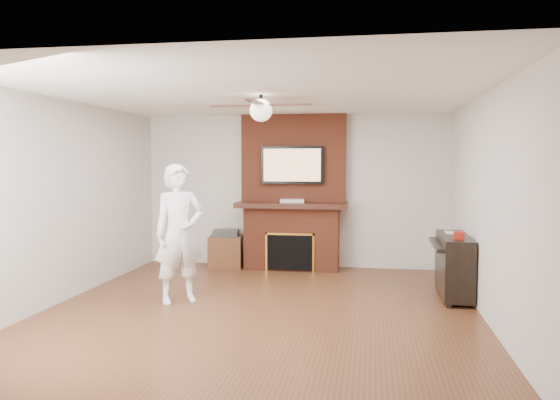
% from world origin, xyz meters
% --- Properties ---
extents(room_shell, '(5.36, 5.86, 2.86)m').
position_xyz_m(room_shell, '(0.00, 0.00, 1.25)').
color(room_shell, '#4F2B17').
rests_on(room_shell, ground).
extents(fireplace, '(1.78, 0.64, 2.50)m').
position_xyz_m(fireplace, '(0.00, 2.55, 1.00)').
color(fireplace, brown).
rests_on(fireplace, ground).
extents(tv, '(1.00, 0.08, 0.60)m').
position_xyz_m(tv, '(0.00, 2.50, 1.68)').
color(tv, black).
rests_on(tv, fireplace).
extents(ceiling_fan, '(1.21, 1.21, 0.31)m').
position_xyz_m(ceiling_fan, '(-0.00, 0.00, 2.33)').
color(ceiling_fan, black).
rests_on(ceiling_fan, room_shell).
extents(person, '(0.75, 0.71, 1.70)m').
position_xyz_m(person, '(-1.06, 0.17, 0.85)').
color(person, white).
rests_on(person, ground).
extents(side_table, '(0.60, 0.60, 0.61)m').
position_xyz_m(side_table, '(-1.10, 2.48, 0.28)').
color(side_table, '#532E17').
rests_on(side_table, ground).
extents(piano, '(0.47, 1.22, 0.88)m').
position_xyz_m(piano, '(2.31, 1.00, 0.43)').
color(piano, black).
rests_on(piano, ground).
extents(cable_box, '(0.40, 0.26, 0.05)m').
position_xyz_m(cable_box, '(0.01, 2.45, 1.11)').
color(cable_box, silver).
rests_on(cable_box, fireplace).
extents(candle_orange, '(0.07, 0.07, 0.14)m').
position_xyz_m(candle_orange, '(-0.16, 2.34, 0.07)').
color(candle_orange, orange).
rests_on(candle_orange, ground).
extents(candle_green, '(0.07, 0.07, 0.08)m').
position_xyz_m(candle_green, '(0.03, 2.33, 0.04)').
color(candle_green, '#3F8334').
rests_on(candle_green, ground).
extents(candle_cream, '(0.09, 0.09, 0.09)m').
position_xyz_m(candle_cream, '(0.16, 2.33, 0.05)').
color(candle_cream, beige).
rests_on(candle_cream, ground).
extents(candle_blue, '(0.06, 0.06, 0.07)m').
position_xyz_m(candle_blue, '(0.14, 2.31, 0.04)').
color(candle_blue, '#334199').
rests_on(candle_blue, ground).
extents(candle_green_extra, '(0.07, 0.07, 0.08)m').
position_xyz_m(candle_green_extra, '(-0.15, 2.33, 0.04)').
color(candle_green_extra, '#587E32').
rests_on(candle_green_extra, ground).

